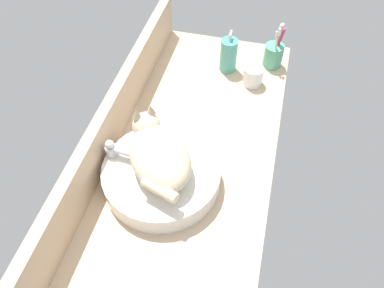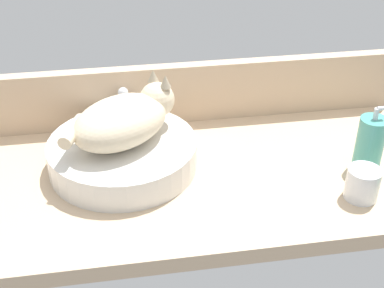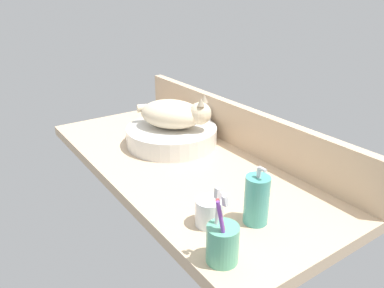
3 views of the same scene
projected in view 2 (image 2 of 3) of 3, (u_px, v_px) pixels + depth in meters
The scene contains 7 objects.
ground_plane at pixel (191, 179), 131.66cm from camera, with size 127.19×56.65×4.00cm, color #D1B28E.
backsplash_panel at pixel (176, 93), 148.13cm from camera, with size 127.19×3.60×16.75cm, color #CCAD8C.
sink_basin at pixel (123, 154), 130.98cm from camera, with size 36.33×36.33×7.25cm, color silver.
cat at pixel (124, 119), 126.80cm from camera, with size 30.20×28.58×14.00cm.
faucet at pixel (124, 111), 141.82cm from camera, with size 3.79×11.86×13.60cm.
soap_dispenser at pixel (370, 143), 128.93cm from camera, with size 6.73×6.73×17.04cm.
water_glass at pixel (362, 185), 120.84cm from camera, with size 7.63×7.63×7.57cm.
Camera 2 is at (-16.48, -104.91, 76.31)cm, focal length 50.00 mm.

